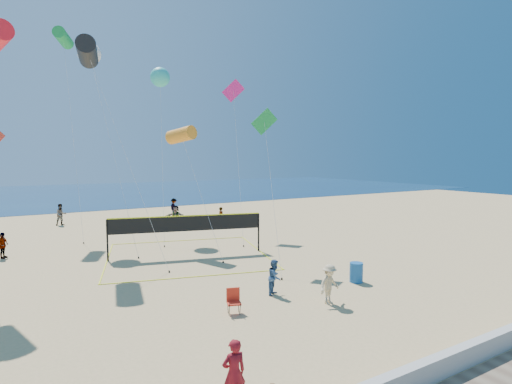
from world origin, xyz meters
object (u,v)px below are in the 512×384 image
camp_chair (234,299)px  trash_barrel (356,272)px  volleyball_net (187,228)px  woman (234,373)px

camp_chair → trash_barrel: camp_chair is taller
volleyball_net → woman: bearing=-92.0°
woman → volleyball_net: size_ratio=0.15×
camp_chair → woman: bearing=-99.0°
woman → trash_barrel: bearing=-146.8°
woman → volleyball_net: bearing=-103.9°
trash_barrel → volleyball_net: 10.22m
trash_barrel → woman: bearing=-149.6°
woman → trash_barrel: 10.76m
volleyball_net → trash_barrel: bearing=-45.9°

